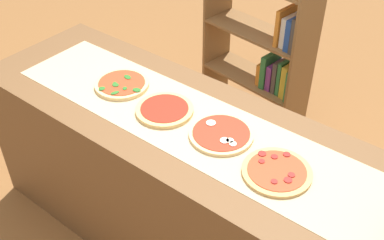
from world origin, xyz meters
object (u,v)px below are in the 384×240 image
Objects in this scene: pizza_spinach_0 at (122,84)px; pizza_plain_1 at (165,110)px; pizza_mozzarella_2 at (221,134)px; bookshelf at (271,42)px; pizza_pepperoni_3 at (277,171)px.

pizza_spinach_0 reaches higher than pizza_plain_1.
pizza_mozzarella_2 is 0.20× the size of bookshelf.
pizza_plain_1 and pizza_pepperoni_3 have the same top height.
pizza_pepperoni_3 is at bearing -3.13° from pizza_plain_1.
bookshelf is at bearing 120.66° from pizza_pepperoni_3.
pizza_plain_1 is 1.23m from bookshelf.
bookshelf reaches higher than pizza_plain_1.
pizza_plain_1 is 0.95× the size of pizza_mozzarella_2.
bookshelf is at bearing 79.81° from pizza_spinach_0.
pizza_spinach_0 is 1.00× the size of pizza_plain_1.
pizza_mozzarella_2 is at bearing -0.92° from pizza_spinach_0.
pizza_pepperoni_3 is (0.95, -0.07, -0.00)m from pizza_spinach_0.
pizza_plain_1 is 0.32m from pizza_mozzarella_2.
pizza_plain_1 is at bearing -5.49° from pizza_spinach_0.
pizza_plain_1 is at bearing -85.07° from bookshelf.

